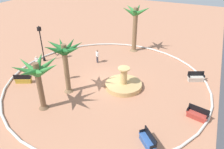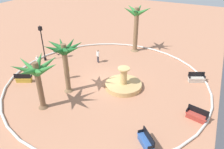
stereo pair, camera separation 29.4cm
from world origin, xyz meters
name	(u,v)px [view 1 (the left image)]	position (x,y,z in m)	size (l,w,h in m)	color
ground_plane	(107,82)	(0.00, 0.00, 0.00)	(80.00, 80.00, 0.00)	tan
plaza_curb	(107,81)	(0.00, 0.00, 0.10)	(19.57, 19.57, 0.20)	silver
fountain	(124,84)	(0.21, 1.83, 0.30)	(3.46, 3.46, 2.09)	tan
palm_tree_near_fountain	(135,21)	(-8.34, -0.27, 3.93)	(3.62, 3.41, 5.75)	brown
palm_tree_by_curb	(65,55)	(2.99, -2.48, 3.70)	(3.39, 3.43, 4.91)	brown
palm_tree_mid_plaza	(38,74)	(5.89, -2.93, 3.27)	(3.72, 3.64, 4.42)	brown
bench_east	(23,80)	(3.63, -7.39, 0.35)	(1.15, 1.66, 1.00)	gold
bench_west	(196,78)	(-3.86, 7.88, 0.35)	(1.15, 1.66, 1.00)	beige
bench_north	(148,141)	(6.07, 5.98, 0.35)	(1.49, 1.48, 1.00)	#335BA8
bench_southeast	(197,115)	(1.90, 8.65, 0.35)	(0.84, 1.67, 1.00)	#B73D33
lamppost	(41,41)	(-1.08, -8.79, 2.48)	(0.32, 0.32, 4.24)	black
bicycle_red_frame	(60,51)	(-3.54, -8.30, 0.38)	(1.71, 0.44, 0.94)	black
person_cyclist_helmet	(37,62)	(0.94, -7.87, 0.92)	(0.22, 0.53, 1.64)	#33333D
person_cyclist_photo	(97,55)	(-3.33, -2.90, 0.89)	(0.36, 0.44, 1.59)	#33333D
person_pedestrian_stroll	(67,71)	(1.18, -3.92, 0.91)	(0.25, 0.52, 1.62)	#33333D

